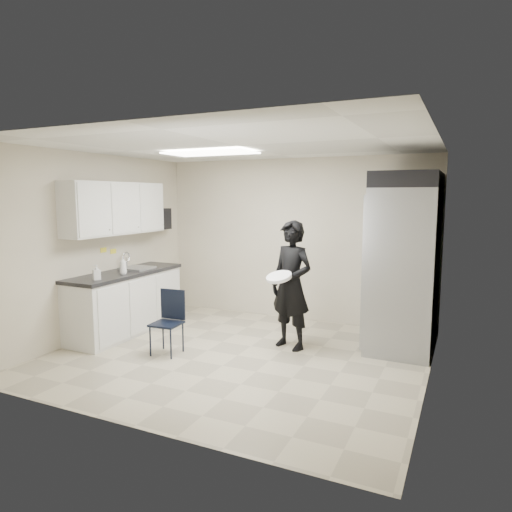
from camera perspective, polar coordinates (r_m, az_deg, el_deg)
The scene contains 21 objects.
floor at distance 5.91m, azimuth -2.31°, elevation -12.30°, with size 4.50×4.50×0.00m, color tan.
ceiling at distance 5.59m, azimuth -2.45°, elevation 13.64°, with size 4.50×4.50×0.00m, color silver.
back_wall at distance 7.43m, azimuth 4.73°, elevation 2.06°, with size 4.50×4.50×0.00m, color beige.
left_wall at distance 6.93m, azimuth -19.16°, elevation 1.28°, with size 4.00×4.00×0.00m, color beige.
right_wall at distance 4.99m, azimuth 21.21°, elevation -1.09°, with size 4.00×4.00×0.00m, color beige.
ceiling_panel at distance 6.22m, azimuth -5.74°, elevation 12.71°, with size 1.20×0.60×0.02m, color white.
lower_counter at distance 7.01m, azimuth -15.94°, elevation -5.74°, with size 0.60×1.90×0.86m, color silver.
countertop at distance 6.92m, azimuth -16.07°, elevation -2.07°, with size 0.64×1.95×0.05m, color black.
sink at distance 7.10m, azimuth -14.62°, elevation -1.91°, with size 0.42×0.40×0.14m, color gray.
faucet at distance 7.21m, azimuth -15.89°, elevation -0.61°, with size 0.02×0.02×0.24m, color silver.
upper_cabinets at distance 6.92m, azimuth -17.14°, elevation 5.71°, with size 0.35×1.80×0.75m, color silver.
towel_dispenser at distance 7.86m, azimuth -11.80°, elevation 4.57°, with size 0.22×0.30×0.35m, color black.
notice_sticker_left at distance 7.00m, azimuth -18.52°, elevation 0.71°, with size 0.00×0.12×0.07m, color yellow.
notice_sticker_right at distance 7.15m, azimuth -17.41°, elevation 0.57°, with size 0.00×0.12×0.07m, color yellow.
commercial_fridge at distance 6.33m, azimuth 18.11°, elevation -1.52°, with size 0.80×1.35×2.10m, color gray.
fridge_compressor at distance 6.26m, azimuth 18.54°, elevation 8.94°, with size 0.80×1.35×0.20m, color black.
folding_chair at distance 5.95m, azimuth -11.13°, elevation -8.33°, with size 0.35×0.35×0.79m, color black.
man_tuxedo at distance 5.99m, azimuth 4.44°, elevation -3.64°, with size 0.62×0.41×1.69m, color black.
bucket_lid at distance 5.78m, azimuth 2.89°, elevation -2.63°, with size 0.33×0.33×0.04m, color silver.
soap_bottle_a at distance 6.67m, azimuth -16.28°, elevation -1.11°, with size 0.10×0.10×0.26m, color white.
soap_bottle_b at distance 6.33m, azimuth -19.30°, elevation -1.92°, with size 0.09×0.09×0.20m, color #B5B8C2.
Camera 1 is at (2.56, -4.94, 2.00)m, focal length 32.00 mm.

